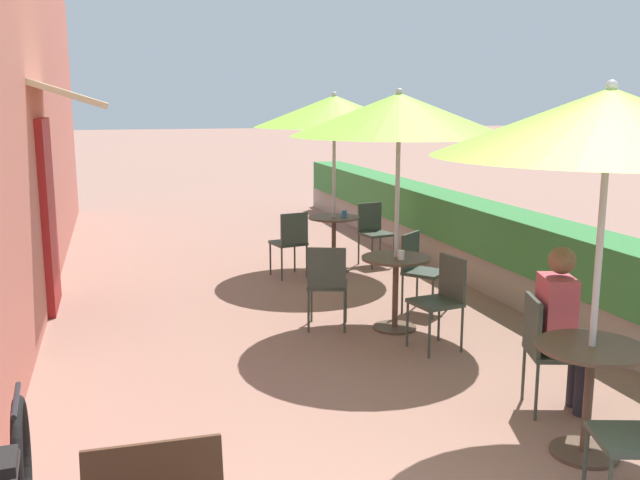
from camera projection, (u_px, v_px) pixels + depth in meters
cafe_facade_wall at (32, 118)px, 8.11m from camera, size 0.98×13.40×4.20m
planter_hedge at (449, 229)px, 9.88m from camera, size 0.60×12.40×1.01m
patio_table_near at (589, 381)px, 4.58m from camera, size 0.69×0.69×0.75m
patio_umbrella_near at (609, 123)px, 4.26m from camera, size 2.13×2.13×2.40m
cafe_chair_near_left at (546, 344)px, 5.25m from camera, size 0.50×0.50×0.87m
seated_patron_near_left at (563, 322)px, 5.22m from camera, size 0.48×0.42×1.25m
patio_table_mid at (396, 280)px, 7.16m from camera, size 0.69×0.69×0.75m
patio_umbrella_mid at (399, 115)px, 6.85m from camera, size 2.13×2.13×2.40m
cafe_chair_mid_left at (327, 280)px, 7.13m from camera, size 0.51×0.51×0.87m
cafe_chair_mid_right at (442, 295)px, 6.59m from camera, size 0.46×0.46×0.87m
cafe_chair_mid_back at (419, 266)px, 7.76m from camera, size 0.56×0.56×0.87m
coffee_cup_mid at (401, 255)px, 7.00m from camera, size 0.07×0.07×0.09m
patio_table_far at (334, 234)px, 9.66m from camera, size 0.69×0.69×0.75m
patio_umbrella_far at (334, 111)px, 9.35m from camera, size 2.13×2.13×2.40m
cafe_chair_far_left at (374, 228)px, 10.04m from camera, size 0.47×0.47×0.87m
cafe_chair_far_right at (291, 239)px, 9.28m from camera, size 0.47×0.47×0.87m
coffee_cup_far at (344, 214)px, 9.57m from camera, size 0.07×0.07×0.09m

